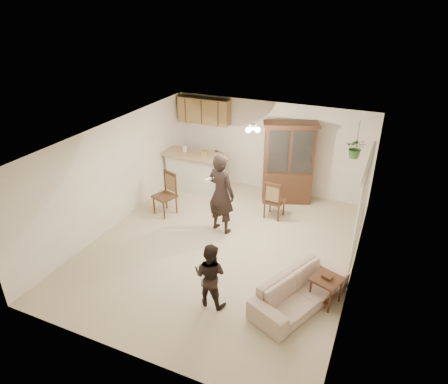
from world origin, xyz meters
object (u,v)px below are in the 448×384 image
at_px(sofa, 300,288).
at_px(china_hutch, 288,164).
at_px(chair_hutch_left, 215,179).
at_px(chair_bar, 165,203).
at_px(adult, 221,196).
at_px(child, 210,272).
at_px(side_table, 325,290).
at_px(chair_hutch_right, 274,207).

xyz_separation_m(sofa, china_hutch, (-1.34, 3.81, 0.70)).
bearing_deg(sofa, chair_hutch_left, 66.32).
height_order(sofa, chair_bar, chair_bar).
xyz_separation_m(china_hutch, chair_hutch_left, (-2.04, -0.13, -0.76)).
distance_m(china_hutch, chair_bar, 3.32).
height_order(adult, child, adult).
bearing_deg(china_hutch, sofa, -91.36).
height_order(side_table, chair_hutch_left, chair_hutch_left).
bearing_deg(chair_hutch_left, chair_bar, -82.66).
bearing_deg(chair_hutch_right, sofa, 120.63).
bearing_deg(chair_hutch_right, child, 93.06).
distance_m(side_table, chair_hutch_right, 3.14).
distance_m(sofa, chair_hutch_left, 5.00).
relative_size(china_hutch, chair_hutch_right, 2.15).
xyz_separation_m(adult, chair_bar, (-1.61, 0.14, -0.59)).
relative_size(china_hutch, side_table, 3.50).
height_order(chair_bar, chair_hutch_right, chair_bar).
bearing_deg(chair_bar, sofa, -6.11).
bearing_deg(child, chair_hutch_left, -64.80).
relative_size(child, side_table, 2.19).
height_order(child, china_hutch, china_hutch).
bearing_deg(adult, sofa, 156.39).
xyz_separation_m(sofa, side_table, (0.40, 0.23, -0.09)).
height_order(adult, chair_bar, adult).
relative_size(chair_bar, chair_hutch_left, 1.02).
distance_m(china_hutch, chair_hutch_left, 2.19).
height_order(adult, chair_hutch_left, adult).
bearing_deg(china_hutch, chair_hutch_left, 162.91).
distance_m(adult, child, 2.50).
height_order(sofa, chair_hutch_right, chair_hutch_right).
xyz_separation_m(adult, chair_hutch_left, (-1.07, 1.95, -0.60)).
distance_m(sofa, chair_hutch_right, 3.14).
bearing_deg(side_table, chair_bar, 159.24).
bearing_deg(chair_bar, adult, 14.32).
bearing_deg(china_hutch, adult, -135.93).
bearing_deg(side_table, adult, 151.16).
relative_size(adult, chair_bar, 1.65).
xyz_separation_m(child, chair_hutch_left, (-1.91, 4.30, -0.37)).
relative_size(adult, side_table, 2.92).
bearing_deg(child, chair_hutch_right, -90.59).
height_order(sofa, chair_hutch_left, chair_hutch_left).
height_order(adult, chair_hutch_right, adult).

